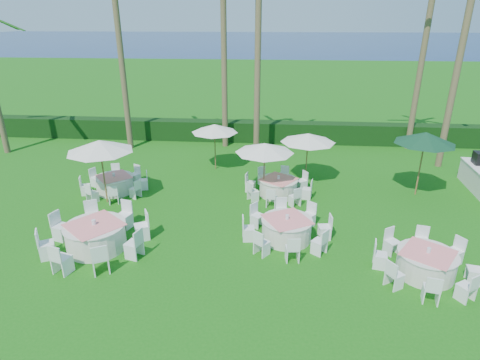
% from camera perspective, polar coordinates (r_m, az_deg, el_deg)
% --- Properties ---
extents(ground, '(120.00, 120.00, 0.00)m').
position_cam_1_polar(ground, '(13.60, 1.97, -9.29)').
color(ground, '#146110').
rests_on(ground, ground).
extents(hedge, '(34.00, 1.00, 1.20)m').
position_cam_1_polar(hedge, '(24.45, 3.47, 6.88)').
color(hedge, black).
rests_on(hedge, ground).
extents(ocean, '(260.00, 260.00, 0.00)m').
position_cam_1_polar(ocean, '(113.78, 4.80, 18.79)').
color(ocean, '#061C42').
rests_on(ocean, ground).
extents(banquet_table_a, '(3.42, 3.42, 1.03)m').
position_cam_1_polar(banquet_table_a, '(14.06, -19.82, -7.44)').
color(banquet_table_a, silver).
rests_on(banquet_table_a, ground).
extents(banquet_table_b, '(3.05, 3.05, 0.92)m').
position_cam_1_polar(banquet_table_b, '(13.85, 6.65, -6.87)').
color(banquet_table_b, silver).
rests_on(banquet_table_b, ground).
extents(banquet_table_c, '(2.98, 2.98, 0.91)m').
position_cam_1_polar(banquet_table_c, '(13.22, 24.95, -10.65)').
color(banquet_table_c, silver).
rests_on(banquet_table_c, ground).
extents(banquet_table_d, '(2.78, 2.78, 0.87)m').
position_cam_1_polar(banquet_table_d, '(18.19, -17.38, -0.49)').
color(banquet_table_d, silver).
rests_on(banquet_table_d, ground).
extents(banquet_table_e, '(2.86, 2.86, 0.88)m').
position_cam_1_polar(banquet_table_e, '(17.14, 5.45, -0.92)').
color(banquet_table_e, silver).
rests_on(banquet_table_e, ground).
extents(umbrella_a, '(2.60, 2.60, 2.65)m').
position_cam_1_polar(umbrella_a, '(16.59, -19.33, 4.59)').
color(umbrella_a, brown).
rests_on(umbrella_a, ground).
extents(umbrella_b, '(2.44, 2.44, 2.30)m').
position_cam_1_polar(umbrella_b, '(16.49, 3.52, 4.57)').
color(umbrella_b, brown).
rests_on(umbrella_b, ground).
extents(umbrella_c, '(2.25, 2.25, 2.28)m').
position_cam_1_polar(umbrella_c, '(19.48, -3.64, 7.34)').
color(umbrella_c, brown).
rests_on(umbrella_c, ground).
extents(umbrella_d, '(2.44, 2.44, 2.30)m').
position_cam_1_polar(umbrella_d, '(18.09, 9.65, 5.93)').
color(umbrella_d, brown).
rests_on(umbrella_d, ground).
extents(umbrella_green, '(2.46, 2.46, 2.76)m').
position_cam_1_polar(umbrella_green, '(18.00, 24.86, 5.45)').
color(umbrella_green, brown).
rests_on(umbrella_green, ground).
extents(palm_a, '(4.27, 4.36, 9.35)m').
position_cam_1_polar(palm_a, '(23.19, -16.57, 16.60)').
color(palm_a, brown).
rests_on(palm_a, ground).
extents(palm_b, '(4.16, 4.40, 9.03)m').
position_cam_1_polar(palm_b, '(22.70, -2.28, 16.95)').
color(palm_b, brown).
rests_on(palm_b, ground).
extents(palm_c, '(4.40, 4.02, 10.06)m').
position_cam_1_polar(palm_c, '(21.20, 2.56, 17.98)').
color(palm_c, brown).
rests_on(palm_c, ground).
extents(palm_d, '(4.32, 4.32, 9.77)m').
position_cam_1_polar(palm_d, '(24.21, 24.63, 16.28)').
color(palm_d, brown).
rests_on(palm_d, ground).
extents(palm_e, '(4.11, 4.40, 10.41)m').
position_cam_1_polar(palm_e, '(21.74, 28.95, 15.94)').
color(palm_e, brown).
rests_on(palm_e, ground).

